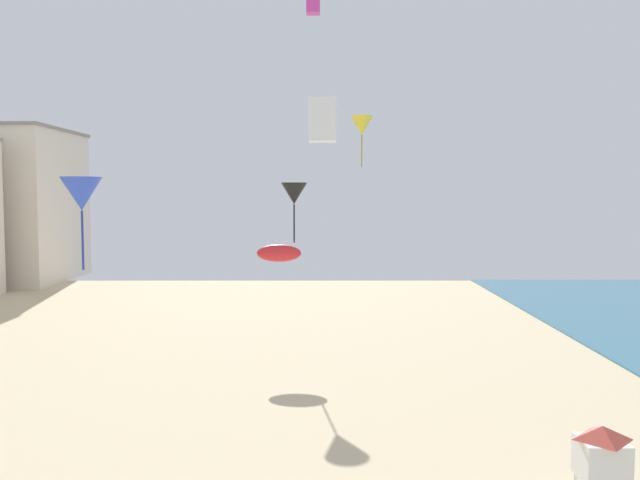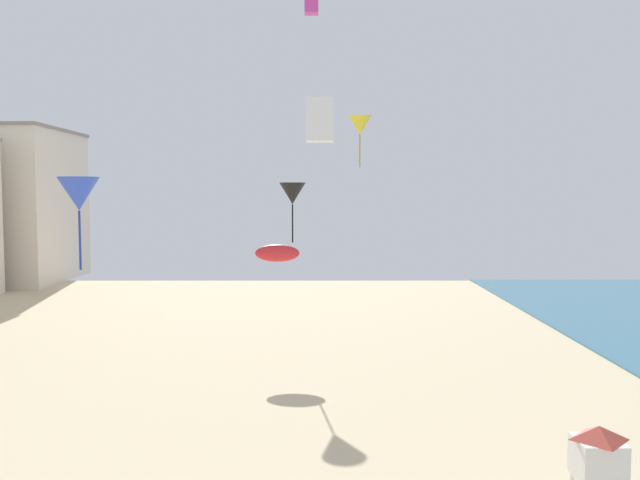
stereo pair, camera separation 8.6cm
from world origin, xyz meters
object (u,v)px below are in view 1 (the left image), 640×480
object	(u,v)px
kite_blue_delta	(79,194)
kite_red_parafoil	(277,253)
kite_magenta_box	(311,3)
lifeguard_stand	(599,454)
kite_black_delta	(292,194)
kite_yellow_delta	(360,125)
kite_white_box	(320,120)

from	to	relation	value
kite_blue_delta	kite_red_parafoil	world-z (taller)	kite_blue_delta
kite_magenta_box	kite_blue_delta	bearing A→B (deg)	-117.59
lifeguard_stand	kite_black_delta	world-z (taller)	kite_black_delta
kite_red_parafoil	kite_yellow_delta	distance (m)	8.33
lifeguard_stand	kite_yellow_delta	size ratio (longest dim) A/B	1.06
lifeguard_stand	kite_blue_delta	distance (m)	16.78
kite_white_box	kite_red_parafoil	distance (m)	13.79
kite_black_delta	kite_red_parafoil	xyz separation A→B (m)	(-0.78, -0.81, -3.16)
kite_white_box	kite_yellow_delta	bearing A→B (deg)	78.08
kite_blue_delta	kite_magenta_box	bearing A→B (deg)	62.41
kite_black_delta	kite_magenta_box	size ratio (longest dim) A/B	2.88
kite_black_delta	lifeguard_stand	bearing A→B (deg)	-66.93
kite_red_parafoil	kite_yellow_delta	world-z (taller)	kite_yellow_delta
lifeguard_stand	kite_white_box	xyz separation A→B (m)	(-6.89, 6.47, 8.89)
kite_white_box	kite_magenta_box	world-z (taller)	kite_magenta_box
kite_blue_delta	kite_white_box	bearing A→B (deg)	9.24
kite_magenta_box	kite_yellow_delta	xyz separation A→B (m)	(2.33, -3.69, -6.71)
kite_black_delta	kite_magenta_box	bearing A→B (deg)	-27.00
kite_white_box	kite_black_delta	size ratio (longest dim) A/B	0.44
kite_blue_delta	kite_white_box	distance (m)	8.20
kite_blue_delta	kite_white_box	size ratio (longest dim) A/B	2.08
kite_blue_delta	kite_black_delta	xyz separation A→B (m)	(6.23, 14.45, 0.02)
lifeguard_stand	kite_magenta_box	xyz separation A→B (m)	(-7.33, 19.13, 16.36)
kite_red_parafoil	kite_black_delta	bearing A→B (deg)	45.89
kite_black_delta	kite_red_parafoil	world-z (taller)	kite_black_delta
kite_black_delta	kite_magenta_box	xyz separation A→B (m)	(1.04, -0.53, 9.92)
kite_blue_delta	kite_red_parafoil	bearing A→B (deg)	68.23
kite_magenta_box	lifeguard_stand	bearing A→B (deg)	-69.03
kite_blue_delta	kite_black_delta	size ratio (longest dim) A/B	0.92
lifeguard_stand	kite_red_parafoil	xyz separation A→B (m)	(-9.15, 18.85, 3.28)
lifeguard_stand	kite_blue_delta	bearing A→B (deg)	155.17
kite_magenta_box	kite_red_parafoil	bearing A→B (deg)	-171.43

